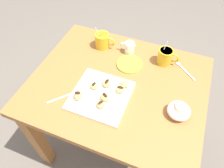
{
  "coord_description": "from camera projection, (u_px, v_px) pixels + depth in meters",
  "views": [
    {
      "loc": [
        0.24,
        -0.7,
        1.61
      ],
      "look_at": [
        -0.02,
        -0.04,
        0.74
      ],
      "focal_mm": 33.52,
      "sensor_mm": 36.0,
      "label": 1
    }
  ],
  "objects": [
    {
      "name": "chocolate_drizzle_0",
      "position": [
        105.0,
        95.0,
        1.03
      ],
      "size": [
        0.04,
        0.03,
        0.0
      ],
      "primitive_type": "ellipsoid",
      "rotation": [
        0.0,
        0.0,
        2.57
      ],
      "color": "black",
      "rests_on": "beignet_0"
    },
    {
      "name": "chocolate_drizzle_3",
      "position": [
        107.0,
        81.0,
        1.09
      ],
      "size": [
        0.02,
        0.03,
        0.0
      ],
      "primitive_type": "ellipsoid",
      "rotation": [
        0.0,
        0.0,
        1.52
      ],
      "color": "black",
      "rests_on": "beignet_3"
    },
    {
      "name": "beignet_0",
      "position": [
        105.0,
        97.0,
        1.05
      ],
      "size": [
        0.05,
        0.05,
        0.04
      ],
      "primitive_type": "ellipsoid",
      "rotation": [
        0.0,
        0.0,
        3.0
      ],
      "color": "#E5B260",
      "rests_on": "pastry_plate_square"
    },
    {
      "name": "ground_plane",
      "position": [
        116.0,
        139.0,
        1.71
      ],
      "size": [
        8.0,
        8.0,
        0.0
      ],
      "primitive_type": "plane",
      "color": "#665B51"
    },
    {
      "name": "beignet_3",
      "position": [
        107.0,
        83.0,
        1.11
      ],
      "size": [
        0.05,
        0.05,
        0.03
      ],
      "primitive_type": "ellipsoid",
      "rotation": [
        0.0,
        0.0,
        1.65
      ],
      "color": "#E5B260",
      "rests_on": "pastry_plate_square"
    },
    {
      "name": "dining_table",
      "position": [
        117.0,
        97.0,
        1.26
      ],
      "size": [
        0.96,
        0.79,
        0.72
      ],
      "color": "#A36633",
      "rests_on": "ground_plane"
    },
    {
      "name": "pastry_plate_square",
      "position": [
        101.0,
        95.0,
        1.09
      ],
      "size": [
        0.29,
        0.29,
        0.02
      ],
      "primitive_type": "cube",
      "color": "white",
      "rests_on": "dining_table"
    },
    {
      "name": "beignet_1",
      "position": [
        78.0,
        95.0,
        1.05
      ],
      "size": [
        0.06,
        0.06,
        0.04
      ],
      "primitive_type": "ellipsoid",
      "rotation": [
        0.0,
        0.0,
        0.22
      ],
      "color": "#E5B260",
      "rests_on": "pastry_plate_square"
    },
    {
      "name": "loose_spoon_by_plate",
      "position": [
        66.0,
        96.0,
        1.09
      ],
      "size": [
        0.12,
        0.12,
        0.01
      ],
      "color": "silver",
      "rests_on": "dining_table"
    },
    {
      "name": "beignet_4",
      "position": [
        125.0,
        84.0,
        1.11
      ],
      "size": [
        0.05,
        0.05,
        0.03
      ],
      "primitive_type": "ellipsoid",
      "rotation": [
        0.0,
        0.0,
        0.18
      ],
      "color": "#E5B260",
      "rests_on": "pastry_plate_square"
    },
    {
      "name": "chocolate_drizzle_5",
      "position": [
        94.0,
        84.0,
        1.09
      ],
      "size": [
        0.02,
        0.03,
        0.0
      ],
      "primitive_type": "ellipsoid",
      "rotation": [
        0.0,
        0.0,
        1.4
      ],
      "color": "black",
      "rests_on": "beignet_5"
    },
    {
      "name": "cream_pitcher_white",
      "position": [
        129.0,
        47.0,
        1.28
      ],
      "size": [
        0.1,
        0.06,
        0.07
      ],
      "color": "white",
      "rests_on": "dining_table"
    },
    {
      "name": "beignet_6",
      "position": [
        101.0,
        105.0,
        1.02
      ],
      "size": [
        0.06,
        0.06,
        0.03
      ],
      "primitive_type": "ellipsoid",
      "rotation": [
        0.0,
        0.0,
        0.92
      ],
      "color": "#E5B260",
      "rests_on": "pastry_plate_square"
    },
    {
      "name": "loose_spoon_near_saucer",
      "position": [
        183.0,
        69.0,
        1.22
      ],
      "size": [
        0.13,
        0.11,
        0.01
      ],
      "color": "silver",
      "rests_on": "dining_table"
    },
    {
      "name": "beignet_5",
      "position": [
        94.0,
        86.0,
        1.1
      ],
      "size": [
        0.05,
        0.05,
        0.03
      ],
      "primitive_type": "ellipsoid",
      "rotation": [
        0.0,
        0.0,
        1.75
      ],
      "color": "#E5B260",
      "rests_on": "pastry_plate_square"
    },
    {
      "name": "ice_cream_bowl",
      "position": [
        179.0,
        110.0,
        1.0
      ],
      "size": [
        0.11,
        0.11,
        0.08
      ],
      "color": "white",
      "rests_on": "dining_table"
    },
    {
      "name": "coffee_mug_mustard_left",
      "position": [
        102.0,
        40.0,
        1.31
      ],
      "size": [
        0.13,
        0.09,
        0.14
      ],
      "color": "gold",
      "rests_on": "dining_table"
    },
    {
      "name": "saucer_lime_left",
      "position": [
        129.0,
        64.0,
        1.24
      ],
      "size": [
        0.15,
        0.15,
        0.01
      ],
      "primitive_type": "cylinder",
      "color": "#9EC633",
      "rests_on": "dining_table"
    },
    {
      "name": "chocolate_drizzle_1",
      "position": [
        78.0,
        93.0,
        1.04
      ],
      "size": [
        0.03,
        0.03,
        0.0
      ],
      "primitive_type": "ellipsoid",
      "rotation": [
        0.0,
        0.0,
        0.22
      ],
      "color": "black",
      "rests_on": "beignet_1"
    },
    {
      "name": "chocolate_drizzle_2",
      "position": [
        120.0,
        87.0,
        1.07
      ],
      "size": [
        0.04,
        0.02,
        0.0
      ],
      "primitive_type": "ellipsoid",
      "rotation": [
        0.0,
        0.0,
        0.13
      ],
      "color": "black",
      "rests_on": "beignet_2"
    },
    {
      "name": "beignet_2",
      "position": [
        120.0,
        89.0,
        1.09
      ],
      "size": [
        0.05,
        0.05,
        0.03
      ],
      "primitive_type": "ellipsoid",
      "rotation": [
        0.0,
        0.0,
        0.06
      ],
      "color": "#E5B260",
      "rests_on": "pastry_plate_square"
    },
    {
      "name": "coffee_mug_mustard_right",
      "position": [
        165.0,
        56.0,
        1.22
      ],
      "size": [
        0.12,
        0.08,
        0.14
      ],
      "color": "gold",
      "rests_on": "dining_table"
    },
    {
      "name": "chocolate_drizzle_6",
      "position": [
        101.0,
        102.0,
        1.01
      ],
      "size": [
        0.03,
        0.03,
        0.0
      ],
      "primitive_type": "ellipsoid",
      "rotation": [
        0.0,
        0.0,
        1.15
      ],
      "color": "black",
      "rests_on": "beignet_6"
    }
  ]
}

